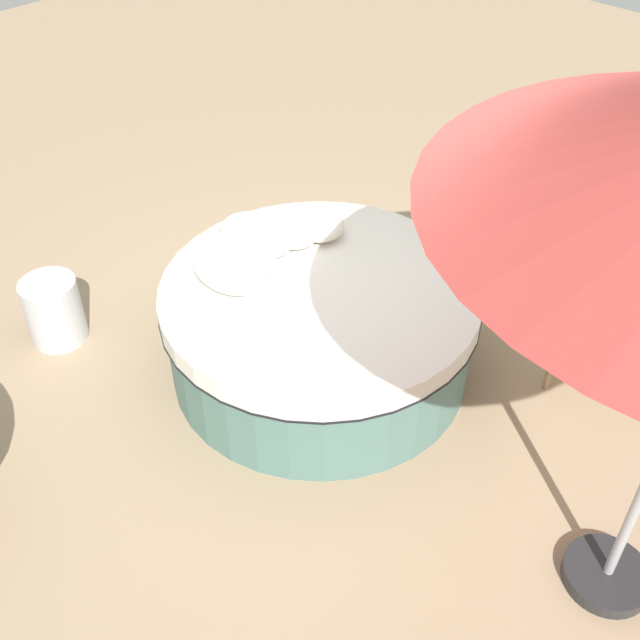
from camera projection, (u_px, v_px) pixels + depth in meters
ground_plane at (320, 366)px, 5.14m from camera, size 16.00×16.00×0.00m
round_bed at (320, 327)px, 4.92m from camera, size 1.99×1.99×0.67m
throw_pillow_0 at (316, 224)px, 5.09m from camera, size 0.40×0.35×0.16m
throw_pillow_1 at (286, 229)px, 5.04m from camera, size 0.47×0.36×0.17m
throw_pillow_2 at (256, 235)px, 4.96m from camera, size 0.54×0.39×0.20m
throw_pillow_3 at (240, 254)px, 4.83m from camera, size 0.53×0.39×0.16m
throw_pillow_4 at (227, 272)px, 4.68m from camera, size 0.51×0.33×0.16m
patio_chair at (584, 304)px, 4.75m from camera, size 0.67×0.68×0.98m
side_table at (54, 311)px, 5.21m from camera, size 0.38×0.38×0.47m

